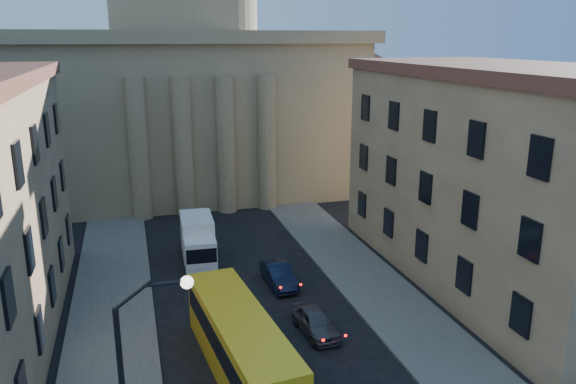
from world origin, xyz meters
name	(u,v)px	position (x,y,z in m)	size (l,w,h in m)	color
sidewalk_left	(110,363)	(-8.50, 18.00, 0.07)	(5.00, 60.00, 0.15)	#55534D
sidewalk_right	(407,320)	(8.50, 18.00, 0.07)	(5.00, 60.00, 0.15)	#55534D
church	(188,79)	(0.00, 55.47, 11.88)	(68.02, 28.76, 36.60)	#877253
building_right	(501,176)	(17.00, 22.00, 7.42)	(11.60, 26.60, 14.70)	tan
street_lamp	(138,380)	(-6.97, 8.00, 5.29)	(2.62, 0.44, 8.83)	black
car_right_far	(315,321)	(2.75, 18.18, 0.71)	(1.68, 4.18, 1.42)	#49484D
car_right_distant	(279,275)	(2.41, 25.01, 0.74)	(1.56, 4.48, 1.48)	black
city_bus	(241,343)	(-2.14, 15.28, 1.76)	(3.83, 11.85, 3.28)	gold
box_truck	(198,241)	(-2.29, 30.98, 1.53)	(2.54, 5.95, 3.22)	white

